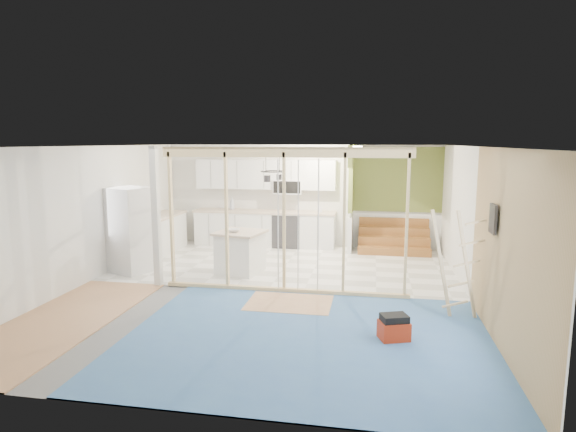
% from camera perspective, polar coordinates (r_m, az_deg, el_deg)
% --- Properties ---
extents(room, '(7.01, 8.01, 2.61)m').
position_cam_1_polar(room, '(8.49, -2.46, -0.54)').
color(room, slate).
rests_on(room, ground).
extents(floor_overlays, '(7.00, 8.00, 0.03)m').
position_cam_1_polar(floor_overlays, '(8.84, -1.85, -8.77)').
color(floor_overlays, white).
rests_on(floor_overlays, room).
extents(stud_frame, '(4.66, 0.14, 2.60)m').
position_cam_1_polar(stud_frame, '(8.51, -4.07, 1.43)').
color(stud_frame, beige).
rests_on(stud_frame, room).
extents(base_cabinets, '(4.45, 2.24, 0.93)m').
position_cam_1_polar(base_cabinets, '(12.24, -6.37, -1.65)').
color(base_cabinets, white).
rests_on(base_cabinets, room).
extents(upper_cabinets, '(3.60, 0.41, 0.85)m').
position_cam_1_polar(upper_cabinets, '(12.32, -2.44, 4.81)').
color(upper_cabinets, white).
rests_on(upper_cabinets, room).
extents(green_partition, '(2.25, 1.51, 2.60)m').
position_cam_1_polar(green_partition, '(11.97, 11.03, 0.31)').
color(green_partition, olive).
rests_on(green_partition, room).
extents(pot_rack, '(0.52, 0.52, 0.72)m').
position_cam_1_polar(pot_rack, '(10.32, -1.86, 5.01)').
color(pot_rack, black).
rests_on(pot_rack, room).
extents(sheathing_panel, '(0.02, 4.00, 2.60)m').
position_cam_1_polar(sheathing_panel, '(6.54, 24.54, -4.17)').
color(sheathing_panel, tan).
rests_on(sheathing_panel, room).
extents(electrical_panel, '(0.04, 0.30, 0.40)m').
position_cam_1_polar(electrical_panel, '(7.04, 23.13, -0.31)').
color(electrical_panel, '#353439').
rests_on(electrical_panel, room).
extents(ceiling_light, '(0.32, 0.32, 0.08)m').
position_cam_1_polar(ceiling_light, '(11.19, 7.99, 8.02)').
color(ceiling_light, '#FFEABF').
rests_on(ceiling_light, room).
extents(fridge, '(1.00, 0.96, 1.76)m').
position_cam_1_polar(fridge, '(10.37, -18.09, -1.62)').
color(fridge, silver).
rests_on(fridge, room).
extents(island, '(1.06, 1.06, 0.87)m').
position_cam_1_polar(island, '(9.91, -5.66, -4.33)').
color(island, white).
rests_on(island, room).
extents(bowl, '(0.33, 0.33, 0.06)m').
position_cam_1_polar(bowl, '(9.76, -6.44, -1.71)').
color(bowl, white).
rests_on(bowl, island).
extents(soap_bottle_a, '(0.14, 0.14, 0.33)m').
position_cam_1_polar(soap_bottle_a, '(12.57, -6.65, 1.51)').
color(soap_bottle_a, '#B2B9C7').
rests_on(soap_bottle_a, base_cabinets).
extents(soap_bottle_b, '(0.09, 0.10, 0.21)m').
position_cam_1_polar(soap_bottle_b, '(12.04, 3.84, 0.93)').
color(soap_bottle_b, silver).
rests_on(soap_bottle_b, base_cabinets).
extents(toolbox, '(0.46, 0.40, 0.37)m').
position_cam_1_polar(toolbox, '(6.85, 12.44, -12.86)').
color(toolbox, '#A5280F').
rests_on(toolbox, room).
extents(ladder, '(0.89, 0.13, 1.67)m').
position_cam_1_polar(ladder, '(7.70, 19.42, -5.42)').
color(ladder, tan).
rests_on(ladder, room).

